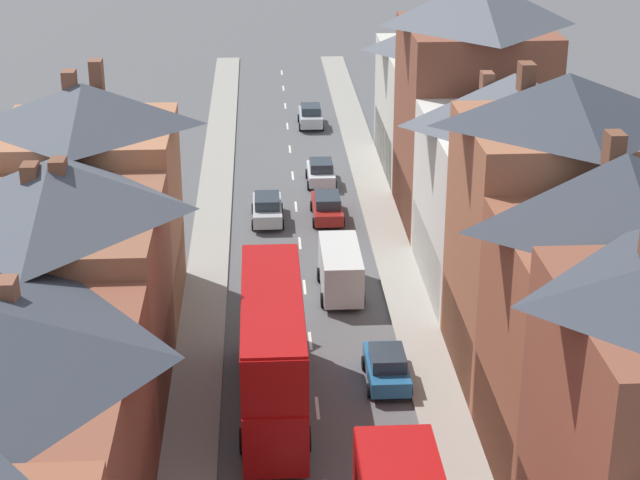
{
  "coord_description": "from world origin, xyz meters",
  "views": [
    {
      "loc": [
        -2.11,
        -14.28,
        23.17
      ],
      "look_at": [
        0.82,
        36.2,
        2.54
      ],
      "focal_mm": 60.0,
      "sensor_mm": 36.0,
      "label": 1
    }
  ],
  "objects_px": {
    "double_decker_bus_mid_street": "(273,350)",
    "car_parked_left_b": "(267,208)",
    "delivery_van": "(340,269)",
    "car_parked_left_a": "(387,366)",
    "car_mid_black": "(311,116)",
    "car_far_grey": "(321,172)",
    "car_parked_right_b": "(327,206)"
  },
  "relations": [
    {
      "from": "delivery_van",
      "to": "car_far_grey",
      "type": "bearing_deg",
      "value": 90.0
    },
    {
      "from": "double_decker_bus_mid_street",
      "to": "car_parked_left_a",
      "type": "bearing_deg",
      "value": 22.31
    },
    {
      "from": "car_parked_left_b",
      "to": "car_parked_right_b",
      "type": "relative_size",
      "value": 0.96
    },
    {
      "from": "car_parked_left_a",
      "to": "car_mid_black",
      "type": "relative_size",
      "value": 0.95
    },
    {
      "from": "double_decker_bus_mid_street",
      "to": "car_parked_left_b",
      "type": "xyz_separation_m",
      "value": [
        0.01,
        21.65,
        -1.98
      ]
    },
    {
      "from": "car_parked_left_b",
      "to": "car_mid_black",
      "type": "bearing_deg",
      "value": 79.93
    },
    {
      "from": "car_mid_black",
      "to": "car_parked_left_b",
      "type": "height_order",
      "value": "car_mid_black"
    },
    {
      "from": "car_mid_black",
      "to": "double_decker_bus_mid_street",
      "type": "bearing_deg",
      "value": -94.92
    },
    {
      "from": "car_parked_right_b",
      "to": "car_parked_left_b",
      "type": "bearing_deg",
      "value": -176.96
    },
    {
      "from": "delivery_van",
      "to": "car_parked_left_b",
      "type": "bearing_deg",
      "value": 109.2
    },
    {
      "from": "car_parked_right_b",
      "to": "delivery_van",
      "type": "height_order",
      "value": "delivery_van"
    },
    {
      "from": "double_decker_bus_mid_street",
      "to": "car_far_grey",
      "type": "distance_m",
      "value": 28.61
    },
    {
      "from": "car_mid_black",
      "to": "car_parked_right_b",
      "type": "relative_size",
      "value": 0.89
    },
    {
      "from": "double_decker_bus_mid_street",
      "to": "car_mid_black",
      "type": "relative_size",
      "value": 2.65
    },
    {
      "from": "double_decker_bus_mid_street",
      "to": "car_parked_left_b",
      "type": "distance_m",
      "value": 21.74
    },
    {
      "from": "double_decker_bus_mid_street",
      "to": "car_parked_right_b",
      "type": "relative_size",
      "value": 2.36
    },
    {
      "from": "car_parked_left_a",
      "to": "car_parked_right_b",
      "type": "bearing_deg",
      "value": 93.75
    },
    {
      "from": "double_decker_bus_mid_street",
      "to": "car_mid_black",
      "type": "height_order",
      "value": "double_decker_bus_mid_street"
    },
    {
      "from": "car_far_grey",
      "to": "car_parked_right_b",
      "type": "height_order",
      "value": "car_far_grey"
    },
    {
      "from": "car_parked_left_b",
      "to": "double_decker_bus_mid_street",
      "type": "bearing_deg",
      "value": -90.02
    },
    {
      "from": "car_mid_black",
      "to": "car_parked_left_a",
      "type": "bearing_deg",
      "value": -88.13
    },
    {
      "from": "double_decker_bus_mid_street",
      "to": "car_far_grey",
      "type": "relative_size",
      "value": 2.81
    },
    {
      "from": "double_decker_bus_mid_street",
      "to": "delivery_van",
      "type": "relative_size",
      "value": 2.08
    },
    {
      "from": "delivery_van",
      "to": "car_parked_left_a",
      "type": "bearing_deg",
      "value": -82.04
    },
    {
      "from": "car_parked_left_a",
      "to": "car_parked_right_b",
      "type": "distance_m",
      "value": 19.87
    },
    {
      "from": "double_decker_bus_mid_street",
      "to": "car_mid_black",
      "type": "bearing_deg",
      "value": 85.08
    },
    {
      "from": "car_far_grey",
      "to": "delivery_van",
      "type": "bearing_deg",
      "value": -90.0
    },
    {
      "from": "car_far_grey",
      "to": "car_parked_right_b",
      "type": "bearing_deg",
      "value": -90.0
    },
    {
      "from": "car_parked_right_b",
      "to": "delivery_van",
      "type": "relative_size",
      "value": 0.88
    },
    {
      "from": "double_decker_bus_mid_street",
      "to": "car_parked_left_a",
      "type": "distance_m",
      "value": 5.68
    },
    {
      "from": "car_mid_black",
      "to": "car_parked_left_b",
      "type": "relative_size",
      "value": 0.92
    },
    {
      "from": "double_decker_bus_mid_street",
      "to": "delivery_van",
      "type": "distance_m",
      "value": 11.96
    }
  ]
}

